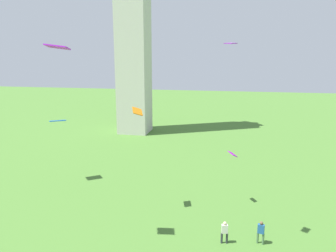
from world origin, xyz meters
TOP-DOWN VIEW (x-y plane):
  - person_0 at (3.85, 17.58)m, footprint 0.52×0.32m
  - person_1 at (6.38, 18.02)m, footprint 0.53×0.37m
  - kite_flying_0 at (-6.75, 15.11)m, footprint 1.52×1.15m
  - kite_flying_1 at (4.23, 24.10)m, footprint 0.91×1.04m
  - kite_flying_3 at (3.73, 17.37)m, footprint 0.85×0.94m
  - kite_flying_4 at (-13.59, 25.91)m, footprint 1.97×1.84m
  - kite_flying_5 at (-3.54, 21.16)m, footprint 1.11×1.39m

SIDE VIEW (x-z plane):
  - person_0 at x=3.85m, z-range 0.11..1.80m
  - person_1 at x=6.38m, z-range 0.12..1.86m
  - kite_flying_1 at x=4.23m, z-range 4.48..4.94m
  - kite_flying_4 at x=-13.59m, z-range 6.48..6.76m
  - kite_flying_5 at x=-3.54m, z-range 8.44..9.09m
  - kite_flying_0 at x=-6.75m, z-range 13.52..13.90m
  - kite_flying_3 at x=3.73m, z-range 13.87..13.99m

